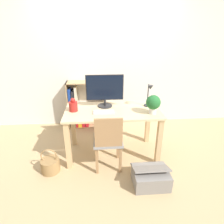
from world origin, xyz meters
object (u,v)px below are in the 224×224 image
object	(u,v)px
chair	(108,140)
storage_box	(151,177)
basket	(50,165)
desk_lamp	(149,94)
vase	(73,106)
bookshelf	(81,109)
monitor	(105,89)
potted_plant	(153,103)
keyboard	(104,112)

from	to	relation	value
chair	storage_box	bearing A→B (deg)	-41.08
basket	storage_box	size ratio (longest dim) A/B	0.81
desk_lamp	basket	bearing A→B (deg)	-163.53
vase	storage_box	world-z (taller)	vase
bookshelf	desk_lamp	bearing A→B (deg)	-40.40
bookshelf	basket	bearing A→B (deg)	-104.22
monitor	bookshelf	size ratio (longest dim) A/B	0.60
monitor	potted_plant	xyz separation A→B (m)	(0.66, -0.34, -0.12)
desk_lamp	basket	size ratio (longest dim) A/B	0.96
desk_lamp	chair	size ratio (longest dim) A/B	0.42
keyboard	basket	world-z (taller)	keyboard
potted_plant	chair	xyz separation A→B (m)	(-0.64, -0.18, -0.45)
desk_lamp	potted_plant	world-z (taller)	desk_lamp
storage_box	keyboard	bearing A→B (deg)	132.13
monitor	keyboard	bearing A→B (deg)	-96.40
potted_plant	storage_box	distance (m)	0.98
potted_plant	chair	bearing A→B (deg)	-164.27
basket	vase	bearing A→B (deg)	47.98
monitor	basket	bearing A→B (deg)	-146.67
desk_lamp	storage_box	size ratio (longest dim) A/B	0.78
bookshelf	keyboard	bearing A→B (deg)	-68.75
potted_plant	chair	size ratio (longest dim) A/B	0.32
storage_box	chair	bearing A→B (deg)	145.84
basket	bookshelf	bearing A→B (deg)	75.78
potted_plant	bookshelf	world-z (taller)	potted_plant
desk_lamp	potted_plant	size ratio (longest dim) A/B	1.31
potted_plant	basket	xyz separation A→B (m)	(-1.46, -0.19, -0.81)
basket	storage_box	bearing A→B (deg)	-14.52
chair	potted_plant	bearing A→B (deg)	8.81
vase	desk_lamp	xyz separation A→B (m)	(1.13, 0.06, 0.13)
desk_lamp	storage_box	world-z (taller)	desk_lamp
desk_lamp	monitor	bearing A→B (deg)	171.55
potted_plant	chair	distance (m)	0.81
monitor	keyboard	size ratio (longest dim) A/B	1.86
monitor	chair	world-z (taller)	monitor
desk_lamp	chair	distance (m)	0.93
keyboard	chair	size ratio (longest dim) A/B	0.36
chair	storage_box	size ratio (longest dim) A/B	1.87
storage_box	vase	bearing A→B (deg)	144.25
monitor	chair	bearing A→B (deg)	-88.41
potted_plant	monitor	bearing A→B (deg)	152.48
keyboard	basket	xyz separation A→B (m)	(-0.78, -0.28, -0.66)
desk_lamp	storage_box	xyz separation A→B (m)	(-0.12, -0.78, -0.87)
keyboard	potted_plant	xyz separation A→B (m)	(0.69, -0.09, 0.15)
monitor	vase	xyz separation A→B (m)	(-0.47, -0.15, -0.19)
chair	storage_box	xyz separation A→B (m)	(0.53, -0.36, -0.36)
keyboard	vase	distance (m)	0.46
desk_lamp	basket	xyz separation A→B (m)	(-1.47, -0.43, -0.87)
keyboard	potted_plant	world-z (taller)	potted_plant
monitor	potted_plant	world-z (taller)	monitor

